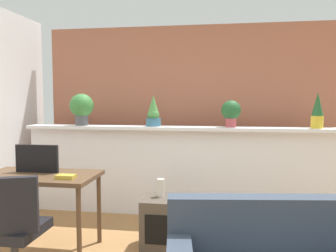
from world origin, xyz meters
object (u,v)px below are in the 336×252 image
office_chair (12,240)px  side_cube_shelf (163,223)px  potted_plant_1 (153,113)px  potted_plant_0 (82,107)px  book_on_desk (66,177)px  tv_monitor (37,159)px  desk (40,183)px  potted_plant_2 (231,112)px  potted_plant_3 (317,111)px  vase_on_shelf (161,188)px

office_chair → side_cube_shelf: 1.38m
potted_plant_1 → potted_plant_0: bearing=-179.6°
office_chair → book_on_desk: (0.19, 0.54, 0.38)m
tv_monitor → potted_plant_1: bearing=48.7°
desk → side_cube_shelf: desk is taller
potted_plant_2 → tv_monitor: bearing=-149.9°
potted_plant_1 → desk: 1.60m
potted_plant_3 → tv_monitor: (-2.91, -1.08, -0.45)m
potted_plant_1 → side_cube_shelf: bearing=-73.3°
office_chair → vase_on_shelf: 1.40m
book_on_desk → potted_plant_1: bearing=66.9°
potted_plant_1 → potted_plant_3: potted_plant_3 is taller
office_chair → potted_plant_2: bearing=47.7°
side_cube_shelf → desk: bearing=-168.7°
potted_plant_2 → office_chair: bearing=-132.3°
book_on_desk → potted_plant_0: bearing=106.6°
tv_monitor → office_chair: size_ratio=0.48×
potted_plant_3 → vase_on_shelf: 2.05m
side_cube_shelf → vase_on_shelf: (-0.03, 0.05, 0.34)m
potted_plant_1 → desk: bearing=-127.1°
vase_on_shelf → office_chair: bearing=-135.9°
potted_plant_3 → potted_plant_2: bearing=177.8°
potted_plant_1 → side_cube_shelf: size_ratio=0.78×
desk → side_cube_shelf: 1.26m
desk → office_chair: bearing=-78.1°
book_on_desk → potted_plant_2: bearing=41.2°
potted_plant_0 → desk: 1.37m
potted_plant_1 → desk: potted_plant_1 is taller
potted_plant_0 → potted_plant_1: bearing=0.4°
book_on_desk → vase_on_shelf: bearing=27.6°
desk → tv_monitor: tv_monitor is taller
tv_monitor → book_on_desk: bearing=-28.1°
desk → book_on_desk: book_on_desk is taller
potted_plant_1 → tv_monitor: bearing=-131.3°
potted_plant_1 → side_cube_shelf: (0.28, -0.94, -1.05)m
potted_plant_2 → potted_plant_3: size_ratio=0.78×
potted_plant_1 → office_chair: (-0.75, -1.85, -0.91)m
side_cube_shelf → book_on_desk: size_ratio=2.95×
potted_plant_3 → book_on_desk: size_ratio=2.48×
potted_plant_3 → book_on_desk: 2.88m
potted_plant_1 → side_cube_shelf: 1.43m
potted_plant_1 → potted_plant_2: bearing=1.3°
potted_plant_3 → desk: 3.14m
side_cube_shelf → book_on_desk: bearing=-156.2°
potted_plant_3 → side_cube_shelf: (-1.67, -0.92, -1.09)m
potted_plant_3 → tv_monitor: size_ratio=0.95×
potted_plant_1 → vase_on_shelf: size_ratio=2.19×
desk → office_chair: (0.14, -0.68, -0.28)m
potted_plant_1 → potted_plant_3: size_ratio=0.93×
tv_monitor → office_chair: bearing=-74.2°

